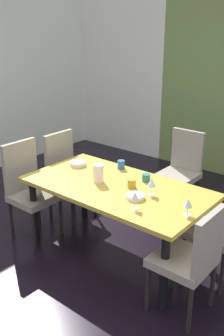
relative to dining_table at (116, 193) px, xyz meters
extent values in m
cube|color=black|center=(-0.28, -0.26, -0.68)|extent=(5.65, 6.16, 0.02)
cube|color=silver|center=(-2.17, 2.77, 0.72)|extent=(1.87, 0.10, 2.78)
cube|color=gold|center=(0.00, 0.00, 0.06)|extent=(1.79, 0.95, 0.04)
cylinder|color=black|center=(-0.79, 0.37, -0.31)|extent=(0.07, 0.07, 0.72)
cylinder|color=black|center=(0.79, 0.37, -0.31)|extent=(0.07, 0.07, 0.72)
cylinder|color=black|center=(-0.79, -0.37, -0.31)|extent=(0.07, 0.07, 0.72)
cylinder|color=black|center=(0.79, -0.37, -0.31)|extent=(0.07, 0.07, 0.72)
cube|color=gray|center=(-0.89, -0.28, -0.21)|extent=(0.44, 0.44, 0.07)
cube|color=gray|center=(-1.09, -0.28, 0.08)|extent=(0.05, 0.42, 0.59)
cylinder|color=black|center=(-0.70, -0.09, -0.46)|extent=(0.04, 0.04, 0.42)
cylinder|color=black|center=(-0.70, -0.47, -0.46)|extent=(0.04, 0.04, 0.42)
cylinder|color=black|center=(-1.08, -0.09, -0.46)|extent=(0.04, 0.04, 0.42)
cylinder|color=black|center=(-1.08, -0.47, -0.46)|extent=(0.04, 0.04, 0.42)
cube|color=gray|center=(0.89, 0.28, -0.21)|extent=(0.44, 0.44, 0.07)
cylinder|color=black|center=(0.70, 0.09, -0.46)|extent=(0.04, 0.04, 0.42)
cylinder|color=black|center=(0.70, 0.47, -0.46)|extent=(0.04, 0.04, 0.42)
cylinder|color=black|center=(1.08, 0.09, -0.46)|extent=(0.04, 0.04, 0.42)
cube|color=gray|center=(0.89, -0.28, -0.21)|extent=(0.44, 0.44, 0.07)
cube|color=gray|center=(1.09, -0.28, 0.03)|extent=(0.05, 0.42, 0.48)
cylinder|color=black|center=(0.70, -0.47, -0.46)|extent=(0.04, 0.04, 0.42)
cylinder|color=black|center=(0.70, -0.09, -0.46)|extent=(0.04, 0.04, 0.42)
cylinder|color=black|center=(1.08, -0.47, -0.46)|extent=(0.04, 0.04, 0.42)
cylinder|color=black|center=(1.08, -0.09, -0.46)|extent=(0.04, 0.04, 0.42)
cube|color=gray|center=(-0.02, 1.21, -0.21)|extent=(0.44, 0.44, 0.07)
cube|color=gray|center=(-0.02, 1.41, 0.06)|extent=(0.42, 0.05, 0.54)
cylinder|color=black|center=(0.17, 1.02, -0.46)|extent=(0.04, 0.04, 0.42)
cylinder|color=black|center=(-0.21, 1.02, -0.46)|extent=(0.04, 0.04, 0.42)
cylinder|color=black|center=(0.17, 1.40, -0.46)|extent=(0.04, 0.04, 0.42)
cylinder|color=black|center=(-0.21, 1.40, -0.46)|extent=(0.04, 0.04, 0.42)
cube|color=gray|center=(-0.89, 0.28, -0.21)|extent=(0.44, 0.44, 0.07)
cube|color=gray|center=(-1.09, 0.28, 0.07)|extent=(0.05, 0.42, 0.56)
cylinder|color=black|center=(-0.70, 0.47, -0.46)|extent=(0.04, 0.04, 0.42)
cylinder|color=black|center=(-0.70, 0.09, -0.46)|extent=(0.04, 0.04, 0.42)
cylinder|color=black|center=(-1.08, 0.47, -0.46)|extent=(0.04, 0.04, 0.42)
cylinder|color=black|center=(-1.08, 0.09, -0.46)|extent=(0.04, 0.04, 0.42)
cylinder|color=silver|center=(0.42, -0.28, 0.09)|extent=(0.06, 0.06, 0.00)
cylinder|color=silver|center=(0.42, -0.28, 0.13)|extent=(0.01, 0.01, 0.08)
cone|color=silver|center=(0.42, -0.28, 0.21)|extent=(0.07, 0.07, 0.07)
cylinder|color=silver|center=(0.81, -0.10, 0.09)|extent=(0.07, 0.07, 0.00)
cylinder|color=silver|center=(0.81, -0.10, 0.12)|extent=(0.01, 0.01, 0.07)
cone|color=silver|center=(0.81, -0.10, 0.20)|extent=(0.07, 0.07, 0.07)
cylinder|color=silver|center=(0.37, 0.04, 0.09)|extent=(0.06, 0.06, 0.00)
cylinder|color=silver|center=(0.37, 0.04, 0.13)|extent=(0.01, 0.01, 0.08)
cone|color=silver|center=(0.37, 0.04, 0.21)|extent=(0.07, 0.07, 0.08)
cylinder|color=#F1E6CC|center=(0.31, -0.12, 0.10)|extent=(0.17, 0.17, 0.04)
cylinder|color=beige|center=(-0.65, 0.15, 0.11)|extent=(0.17, 0.17, 0.05)
cylinder|color=#2B5B9E|center=(-0.24, 0.37, 0.13)|extent=(0.08, 0.08, 0.09)
cylinder|color=#257168|center=(0.16, 0.26, 0.12)|extent=(0.08, 0.08, 0.07)
cylinder|color=#B08A27|center=(0.14, 0.05, 0.13)|extent=(0.08, 0.08, 0.08)
cylinder|color=#F4DED1|center=(-0.19, -0.05, 0.17)|extent=(0.10, 0.10, 0.18)
cone|color=#F4DED1|center=(-0.14, -0.05, 0.25)|extent=(0.04, 0.04, 0.03)
camera|label=1|loc=(2.04, -2.54, 1.52)|focal=40.00mm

